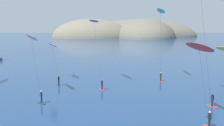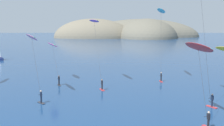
% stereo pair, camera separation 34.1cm
% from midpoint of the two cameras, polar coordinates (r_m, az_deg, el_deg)
% --- Properties ---
extents(headland_island, '(108.02, 60.49, 27.40)m').
position_cam_midpoint_polar(headland_island, '(208.21, 3.45, 5.22)').
color(headland_island, '#7A705B').
rests_on(headland_island, ground).
extents(kitesurfer_cyan, '(1.54, 6.28, 13.00)m').
position_cam_midpoint_polar(kitesurfer_cyan, '(51.68, 9.67, 9.54)').
color(kitesurfer_cyan, red).
rests_on(kitesurfer_cyan, ground).
extents(kitesurfer_magenta, '(3.84, 7.64, 6.89)m').
position_cam_midpoint_polar(kitesurfer_magenta, '(51.20, -12.15, 3.07)').
color(kitesurfer_magenta, '#2D2D33').
rests_on(kitesurfer_magenta, ground).
extents(kitesurfer_purple, '(3.31, 9.28, 10.96)m').
position_cam_midpoint_polar(kitesurfer_purple, '(47.61, -3.81, 7.52)').
color(kitesurfer_purple, red).
rests_on(kitesurfer_purple, ground).
extents(kitesurfer_green, '(3.21, 5.99, 14.13)m').
position_cam_midpoint_polar(kitesurfer_green, '(37.91, 17.54, 11.27)').
color(kitesurfer_green, red).
rests_on(kitesurfer_green, ground).
extents(kitesurfer_pink, '(4.79, 8.52, 8.82)m').
position_cam_midpoint_polar(kitesurfer_pink, '(41.59, -16.14, 4.27)').
color(kitesurfer_pink, '#2D2D33').
rests_on(kitesurfer_pink, ground).
extents(kitesurfer_red, '(2.19, 6.66, 8.33)m').
position_cam_midpoint_polar(kitesurfer_red, '(30.74, 17.05, 2.17)').
color(kitesurfer_red, red).
rests_on(kitesurfer_red, ground).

